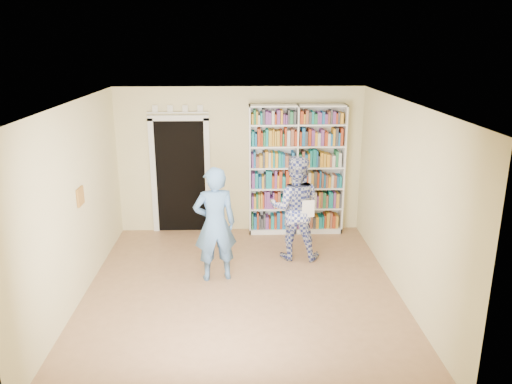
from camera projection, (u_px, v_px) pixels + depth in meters
floor at (242, 291)px, 7.22m from camera, size 5.00×5.00×0.00m
ceiling at (240, 103)px, 6.43m from camera, size 5.00×5.00×0.00m
wall_back at (240, 161)px, 9.21m from camera, size 4.50×0.00×4.50m
wall_left at (75, 204)px, 6.75m from camera, size 0.00×5.00×5.00m
wall_right at (403, 201)px, 6.90m from camera, size 0.00×5.00×5.00m
bookshelf at (296, 170)px, 9.14m from camera, size 1.74×0.33×2.39m
doorway at (181, 170)px, 9.21m from camera, size 1.10×0.08×2.43m
wall_art at (80, 196)px, 6.92m from camera, size 0.03×0.25×0.25m
man_blue at (215, 224)px, 7.36m from camera, size 0.71×0.54×1.75m
man_plaid at (295, 208)px, 8.11m from camera, size 0.93×0.77×1.73m
paper_sheet at (308, 209)px, 7.83m from camera, size 0.20×0.03×0.28m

